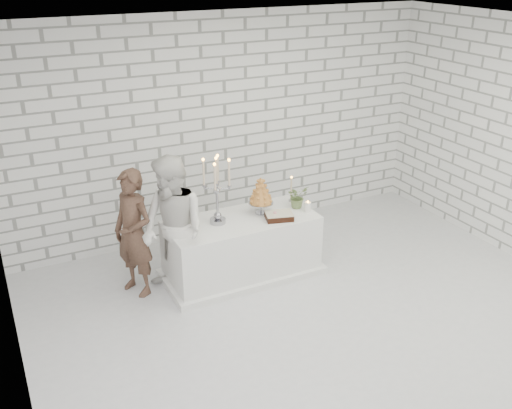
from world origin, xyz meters
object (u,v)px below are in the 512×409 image
(bride, at_px, (173,230))
(croquembouche, at_px, (261,195))
(cake_table, at_px, (242,247))
(candelabra, at_px, (217,191))
(groom, at_px, (134,233))

(bride, distance_m, croquembouche, 1.17)
(cake_table, height_order, candelabra, candelabra)
(groom, height_order, bride, bride)
(candelabra, height_order, croquembouche, candelabra)
(cake_table, xyz_separation_m, candelabra, (-0.29, 0.03, 0.78))
(groom, bearing_deg, candelabra, 53.03)
(candelabra, bearing_deg, cake_table, -6.36)
(groom, xyz_separation_m, croquembouche, (1.53, -0.16, 0.23))
(cake_table, xyz_separation_m, croquembouche, (0.28, 0.04, 0.61))
(croquembouche, bearing_deg, bride, -174.01)
(groom, bearing_deg, bride, 26.73)
(croquembouche, bearing_deg, candelabra, -178.75)
(groom, height_order, croquembouche, groom)
(bride, bearing_deg, groom, -147.17)
(bride, bearing_deg, candelabra, 79.80)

